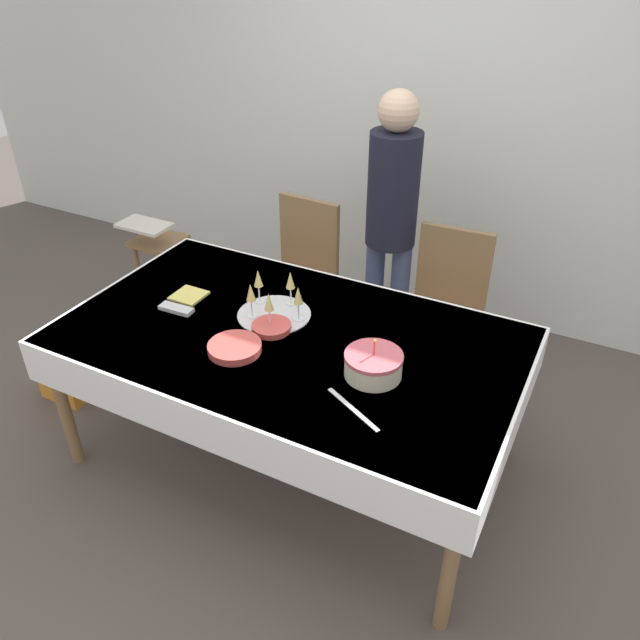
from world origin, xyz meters
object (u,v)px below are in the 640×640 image
(plate_stack_main, at_px, (235,348))
(high_chair, at_px, (157,251))
(champagne_tray, at_px, (274,302))
(gift_bag, at_px, (65,379))
(dining_chair_far_left, at_px, (300,272))
(dining_chair_far_right, at_px, (444,308))
(plate_stack_dessert, at_px, (272,327))
(birthday_cake, at_px, (373,365))
(person_standing, at_px, (392,211))

(plate_stack_main, bearing_deg, high_chair, 142.53)
(champagne_tray, distance_m, gift_bag, 1.46)
(high_chair, distance_m, gift_bag, 1.04)
(dining_chair_far_left, relative_size, plate_stack_main, 4.07)
(dining_chair_far_right, distance_m, plate_stack_dessert, 1.10)
(champagne_tray, height_order, high_chair, champagne_tray)
(plate_stack_dessert, xyz_separation_m, high_chair, (-1.37, 0.79, -0.29))
(birthday_cake, distance_m, gift_bag, 1.96)
(plate_stack_main, xyz_separation_m, gift_bag, (-1.24, 0.04, -0.65))
(dining_chair_far_right, xyz_separation_m, high_chair, (-1.91, -0.13, -0.04))
(high_chair, bearing_deg, person_standing, 8.67)
(dining_chair_far_right, bearing_deg, plate_stack_dessert, -120.67)
(champagne_tray, xyz_separation_m, person_standing, (0.21, 0.91, 0.15))
(birthday_cake, height_order, high_chair, birthday_cake)
(birthday_cake, distance_m, person_standing, 1.20)
(plate_stack_dessert, height_order, high_chair, plate_stack_dessert)
(dining_chair_far_right, bearing_deg, birthday_cake, -90.19)
(champagne_tray, height_order, gift_bag, champagne_tray)
(champagne_tray, xyz_separation_m, plate_stack_dessert, (0.05, -0.11, -0.06))
(dining_chair_far_left, distance_m, champagne_tray, 0.91)
(birthday_cake, relative_size, person_standing, 0.15)
(birthday_cake, relative_size, high_chair, 0.34)
(dining_chair_far_left, relative_size, birthday_cake, 3.97)
(dining_chair_far_right, relative_size, plate_stack_main, 4.07)
(dining_chair_far_right, distance_m, high_chair, 1.92)
(dining_chair_far_left, distance_m, plate_stack_main, 1.20)
(plate_stack_main, height_order, high_chair, plate_stack_main)
(champagne_tray, xyz_separation_m, high_chair, (-1.32, 0.68, -0.34))
(dining_chair_far_right, bearing_deg, champagne_tray, -126.69)
(plate_stack_dessert, bearing_deg, dining_chair_far_right, 59.33)
(champagne_tray, bearing_deg, gift_bag, -166.84)
(plate_stack_main, height_order, gift_bag, plate_stack_main)
(high_chair, bearing_deg, dining_chair_far_left, 7.12)
(champagne_tray, distance_m, plate_stack_dessert, 0.14)
(dining_chair_far_right, bearing_deg, plate_stack_main, -117.83)
(dining_chair_far_left, xyz_separation_m, birthday_cake, (0.91, -1.01, 0.29))
(dining_chair_far_left, height_order, champagne_tray, dining_chair_far_left)
(dining_chair_far_left, height_order, gift_bag, dining_chair_far_left)
(person_standing, bearing_deg, birthday_cake, -71.23)
(plate_stack_dessert, height_order, gift_bag, plate_stack_dessert)
(plate_stack_dessert, bearing_deg, birthday_cake, -10.12)
(high_chair, bearing_deg, birthday_cake, -24.93)
(dining_chair_far_right, height_order, birthday_cake, dining_chair_far_right)
(dining_chair_far_left, bearing_deg, high_chair, -172.88)
(dining_chair_far_right, xyz_separation_m, plate_stack_main, (-0.60, -1.13, 0.25))
(champagne_tray, bearing_deg, high_chair, 152.73)
(dining_chair_far_right, distance_m, champagne_tray, 1.05)
(birthday_cake, distance_m, champagne_tray, 0.63)
(dining_chair_far_right, distance_m, gift_bag, 2.18)
(dining_chair_far_left, distance_m, plate_stack_dessert, 1.02)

